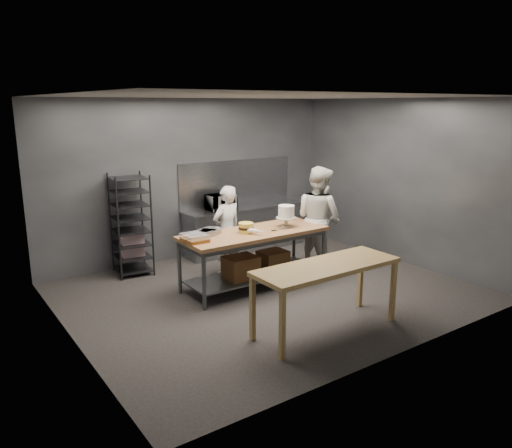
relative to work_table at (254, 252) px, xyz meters
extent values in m
plane|color=black|center=(0.04, -0.35, -0.57)|extent=(6.00, 6.00, 0.00)
cube|color=#4C4F54|center=(0.04, 2.15, 0.93)|extent=(6.00, 0.04, 3.00)
cube|color=brown|center=(0.00, 0.00, 0.32)|extent=(2.40, 0.90, 0.06)
cube|color=#47494C|center=(0.00, 0.00, -0.37)|extent=(2.25, 0.75, 0.03)
cylinder|color=#47494C|center=(-1.14, -0.39, -0.14)|extent=(0.06, 0.06, 0.86)
cylinder|color=#47494C|center=(-1.14, 0.39, -0.14)|extent=(0.06, 0.06, 0.86)
cylinder|color=#47494C|center=(1.14, -0.39, -0.14)|extent=(0.06, 0.06, 0.86)
cylinder|color=#47494C|center=(1.14, 0.39, -0.14)|extent=(0.06, 0.06, 0.86)
cube|color=brown|center=(-0.29, -0.04, -0.18)|extent=(0.50, 0.40, 0.35)
cube|color=brown|center=(0.41, 0.05, -0.21)|extent=(0.45, 0.38, 0.30)
cube|color=olive|center=(-0.16, -1.86, 0.30)|extent=(2.00, 0.70, 0.06)
cube|color=olive|center=(-1.11, -2.16, -0.15)|extent=(0.06, 0.06, 0.84)
cube|color=olive|center=(-1.11, -1.56, -0.15)|extent=(0.06, 0.06, 0.84)
cube|color=olive|center=(0.79, -2.16, -0.15)|extent=(0.06, 0.06, 0.84)
cube|color=olive|center=(0.79, -1.56, -0.15)|extent=(0.06, 0.06, 0.84)
cube|color=slate|center=(1.04, 1.83, 0.31)|extent=(2.60, 0.60, 0.04)
cube|color=slate|center=(1.04, 1.83, -0.14)|extent=(2.56, 0.56, 0.86)
cube|color=slate|center=(1.04, 2.13, 0.78)|extent=(2.60, 0.02, 0.90)
cube|color=black|center=(-1.37, 1.75, 0.30)|extent=(0.67, 0.72, 1.75)
cube|color=silver|center=(-1.37, 1.75, -0.03)|extent=(0.41, 0.28, 0.45)
imported|color=silver|center=(-0.05, 0.76, 0.21)|extent=(0.62, 0.45, 1.56)
imported|color=silver|center=(1.43, 0.08, 0.35)|extent=(0.77, 0.95, 1.85)
imported|color=black|center=(0.48, 1.83, 0.48)|extent=(0.54, 0.37, 0.30)
cylinder|color=#BEB298|center=(0.61, -0.04, 0.36)|extent=(0.20, 0.20, 0.02)
cylinder|color=#BEB298|center=(0.61, -0.04, 0.43)|extent=(0.06, 0.06, 0.12)
cylinder|color=#BEB298|center=(0.61, -0.04, 0.50)|extent=(0.34, 0.34, 0.02)
cylinder|color=silver|center=(0.61, -0.04, 0.60)|extent=(0.26, 0.26, 0.20)
cylinder|color=gold|center=(-0.16, 0.00, 0.38)|extent=(0.24, 0.24, 0.06)
cylinder|color=black|center=(-0.16, 0.00, 0.43)|extent=(0.24, 0.24, 0.04)
cylinder|color=gold|center=(-0.16, 0.00, 0.48)|extent=(0.24, 0.24, 0.06)
cylinder|color=gray|center=(-0.75, 0.27, 0.39)|extent=(0.23, 0.23, 0.07)
cylinder|color=gray|center=(-0.61, 0.30, 0.39)|extent=(0.30, 0.30, 0.07)
cylinder|color=gray|center=(-0.90, 0.18, 0.39)|extent=(0.25, 0.25, 0.07)
cylinder|color=gray|center=(-0.71, 0.21, 0.39)|extent=(0.25, 0.25, 0.07)
cone|color=silver|center=(-0.12, -0.17, 0.41)|extent=(0.29, 0.39, 0.12)
cube|color=slate|center=(0.45, -0.16, 0.35)|extent=(0.28, 0.02, 0.00)
cube|color=black|center=(0.27, -0.16, 0.36)|extent=(0.09, 0.02, 0.02)
cube|color=#A26920|center=(-1.06, -0.08, 0.37)|extent=(0.30, 0.20, 0.05)
cube|color=silver|center=(-1.06, -0.08, 0.43)|extent=(0.31, 0.21, 0.06)
cube|color=#A26920|center=(-1.07, 0.10, 0.37)|extent=(0.30, 0.20, 0.05)
cube|color=silver|center=(-1.07, 0.10, 0.43)|extent=(0.31, 0.21, 0.06)
camera|label=1|loc=(-4.37, -6.32, 2.32)|focal=35.00mm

